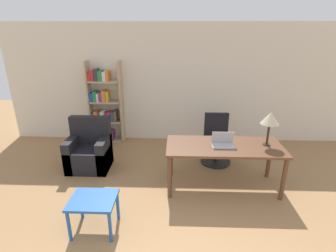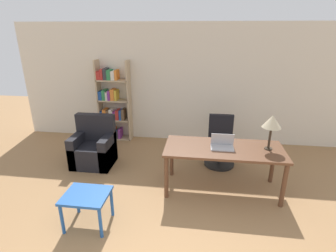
{
  "view_description": "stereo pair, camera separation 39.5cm",
  "coord_description": "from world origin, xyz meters",
  "px_view_note": "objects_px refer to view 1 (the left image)",
  "views": [
    {
      "loc": [
        -0.03,
        -1.45,
        2.55
      ],
      "look_at": [
        -0.19,
        2.66,
        1.02
      ],
      "focal_mm": 28.0,
      "sensor_mm": 36.0,
      "label": 1
    },
    {
      "loc": [
        0.36,
        -1.42,
        2.55
      ],
      "look_at": [
        -0.19,
        2.66,
        1.02
      ],
      "focal_mm": 28.0,
      "sensor_mm": 36.0,
      "label": 2
    }
  ],
  "objects_px": {
    "armchair": "(89,152)",
    "table_lamp": "(270,119)",
    "side_table_blue": "(93,204)",
    "office_chair": "(216,142)",
    "laptop": "(223,142)",
    "bookshelf": "(104,107)",
    "desk": "(224,151)"
  },
  "relations": [
    {
      "from": "bookshelf",
      "to": "office_chair",
      "type": "bearing_deg",
      "value": -20.8
    },
    {
      "from": "desk",
      "to": "bookshelf",
      "type": "bearing_deg",
      "value": 142.87
    },
    {
      "from": "armchair",
      "to": "table_lamp",
      "type": "bearing_deg",
      "value": -9.34
    },
    {
      "from": "side_table_blue",
      "to": "armchair",
      "type": "distance_m",
      "value": 1.77
    },
    {
      "from": "laptop",
      "to": "table_lamp",
      "type": "relative_size",
      "value": 0.65
    },
    {
      "from": "side_table_blue",
      "to": "desk",
      "type": "bearing_deg",
      "value": 30.67
    },
    {
      "from": "side_table_blue",
      "to": "bookshelf",
      "type": "height_order",
      "value": "bookshelf"
    },
    {
      "from": "laptop",
      "to": "armchair",
      "type": "distance_m",
      "value": 2.54
    },
    {
      "from": "desk",
      "to": "laptop",
      "type": "bearing_deg",
      "value": -179.44
    },
    {
      "from": "desk",
      "to": "table_lamp",
      "type": "relative_size",
      "value": 3.39
    },
    {
      "from": "desk",
      "to": "table_lamp",
      "type": "height_order",
      "value": "table_lamp"
    },
    {
      "from": "laptop",
      "to": "office_chair",
      "type": "bearing_deg",
      "value": 87.4
    },
    {
      "from": "desk",
      "to": "table_lamp",
      "type": "bearing_deg",
      "value": 3.97
    },
    {
      "from": "side_table_blue",
      "to": "laptop",
      "type": "bearing_deg",
      "value": 31.09
    },
    {
      "from": "office_chair",
      "to": "armchair",
      "type": "height_order",
      "value": "same"
    },
    {
      "from": "desk",
      "to": "armchair",
      "type": "bearing_deg",
      "value": 167.04
    },
    {
      "from": "table_lamp",
      "to": "bookshelf",
      "type": "height_order",
      "value": "bookshelf"
    },
    {
      "from": "laptop",
      "to": "office_chair",
      "type": "xyz_separation_m",
      "value": [
        0.04,
        0.93,
        -0.41
      ]
    },
    {
      "from": "laptop",
      "to": "armchair",
      "type": "bearing_deg",
      "value": 166.88
    },
    {
      "from": "laptop",
      "to": "armchair",
      "type": "height_order",
      "value": "laptop"
    },
    {
      "from": "office_chair",
      "to": "side_table_blue",
      "type": "height_order",
      "value": "office_chair"
    },
    {
      "from": "table_lamp",
      "to": "armchair",
      "type": "bearing_deg",
      "value": 170.66
    },
    {
      "from": "table_lamp",
      "to": "desk",
      "type": "bearing_deg",
      "value": -176.03
    },
    {
      "from": "table_lamp",
      "to": "side_table_blue",
      "type": "height_order",
      "value": "table_lamp"
    },
    {
      "from": "bookshelf",
      "to": "desk",
      "type": "bearing_deg",
      "value": -37.13
    },
    {
      "from": "table_lamp",
      "to": "side_table_blue",
      "type": "distance_m",
      "value": 2.91
    },
    {
      "from": "office_chair",
      "to": "side_table_blue",
      "type": "relative_size",
      "value": 1.65
    },
    {
      "from": "desk",
      "to": "laptop",
      "type": "distance_m",
      "value": 0.15
    },
    {
      "from": "laptop",
      "to": "side_table_blue",
      "type": "height_order",
      "value": "laptop"
    },
    {
      "from": "laptop",
      "to": "office_chair",
      "type": "height_order",
      "value": "laptop"
    },
    {
      "from": "desk",
      "to": "bookshelf",
      "type": "xyz_separation_m",
      "value": [
        -2.49,
        1.88,
        0.17
      ]
    },
    {
      "from": "side_table_blue",
      "to": "bookshelf",
      "type": "bearing_deg",
      "value": 101.88
    }
  ]
}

